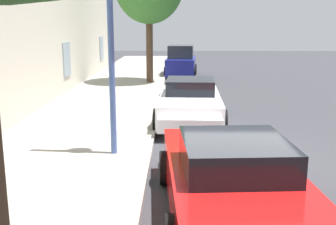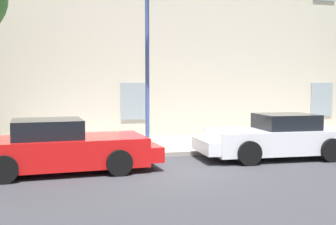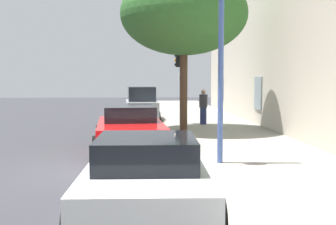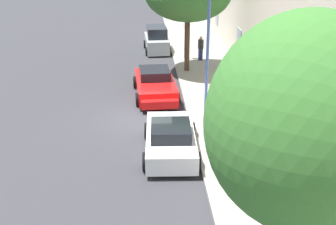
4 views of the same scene
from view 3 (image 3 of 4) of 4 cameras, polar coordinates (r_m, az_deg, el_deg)
ground_plane at (r=10.76m, az=-8.64°, el=-7.72°), size 80.00×80.00×0.00m
sidewalk at (r=11.21m, az=13.49°, el=-6.94°), size 60.00×4.29×0.14m
sportscar_red_lead at (r=13.40m, az=-5.03°, el=-2.60°), size 4.91×2.44×1.39m
sportscar_yellow_flank at (r=7.28m, az=-2.83°, el=-8.69°), size 4.65×2.26×1.38m
hatchback_parked at (r=22.72m, az=-3.58°, el=0.91°), size 3.70×1.93×1.83m
tree_midblock at (r=17.73m, az=2.13°, el=12.95°), size 5.16×5.16×6.39m
traffic_light at (r=20.22m, az=1.49°, el=5.19°), size 0.44×0.36×3.44m
pedestrian_admiring at (r=19.97m, az=4.73°, el=0.78°), size 0.45×0.45×1.62m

